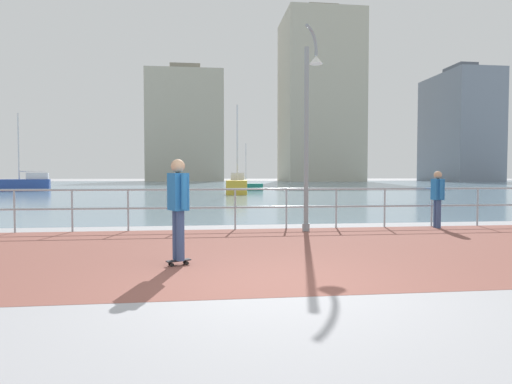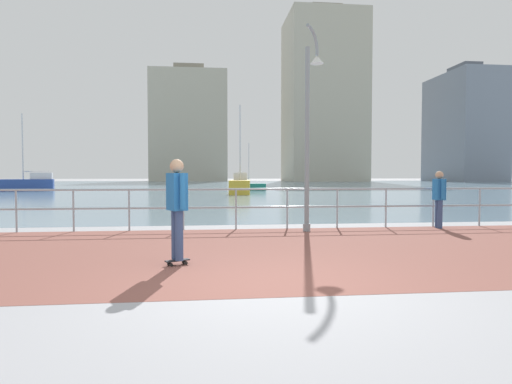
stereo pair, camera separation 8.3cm
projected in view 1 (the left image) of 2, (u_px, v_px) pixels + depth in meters
ground at (212, 189)px, 45.42m from camera, size 220.00×220.00×0.00m
brick_paving at (247, 250)px, 8.38m from camera, size 28.00×6.51×0.01m
harbor_water at (210, 186)px, 56.25m from camera, size 180.00×88.00×0.00m
waterfront_railing at (235, 201)px, 11.58m from camera, size 25.25×0.06×1.11m
lamppost at (309, 118)px, 11.25m from camera, size 0.63×0.69×5.33m
skateboarder at (178, 202)px, 6.96m from camera, size 0.41×0.53×1.72m
bystander at (437, 195)px, 11.89m from camera, size 0.27×0.56×1.57m
sailboat_teal at (22, 184)px, 38.52m from camera, size 5.16×2.66×6.93m
sailboat_yellow at (245, 186)px, 39.44m from camera, size 3.13×1.13×4.33m
sailboat_red at (237, 185)px, 33.49m from camera, size 2.00×4.99×6.83m
tower_slate at (186, 127)px, 99.05m from camera, size 16.77×15.10×26.24m
tower_glass at (320, 99)px, 96.68m from camera, size 16.54×15.51×38.46m
tower_brick at (459, 128)px, 94.53m from camera, size 10.15×17.52×25.18m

